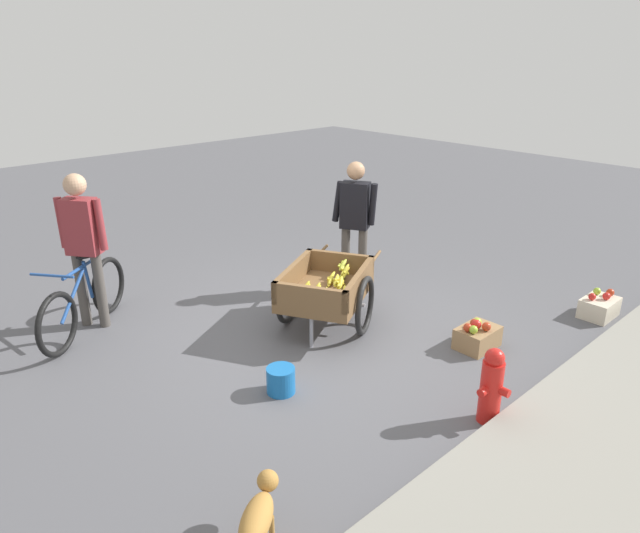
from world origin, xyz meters
name	(u,v)px	position (x,y,z in m)	size (l,w,h in m)	color
ground_plane	(316,333)	(0.00, 0.00, 0.00)	(24.00, 24.00, 0.00)	#56565B
fruit_cart	(326,290)	(-0.19, -0.04, 0.44)	(1.81, 1.45, 0.71)	brown
vendor_person	(355,215)	(-1.20, -0.60, 0.97)	(0.34, 0.53, 1.62)	#4C4742
bicycle	(84,302)	(1.77, -1.73, 0.35)	(1.36, 1.05, 0.85)	black
cyclist_person	(83,237)	(1.65, -1.82, 1.03)	(0.36, 0.46, 1.70)	#4C4742
dog	(258,515)	(2.19, 1.85, 0.27)	(0.56, 0.44, 0.40)	#AD7A38
fire_hydrant	(491,386)	(0.01, 2.10, 0.33)	(0.25, 0.25, 0.67)	red
plastic_bucket	(281,380)	(0.99, 0.61, 0.12)	(0.26, 0.26, 0.24)	#1966B2
apple_crate	(599,307)	(-2.65, 1.90, 0.12)	(0.44, 0.32, 0.31)	beige
mixed_fruit_crate	(477,336)	(-1.00, 1.35, 0.13)	(0.44, 0.32, 0.32)	#99754C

